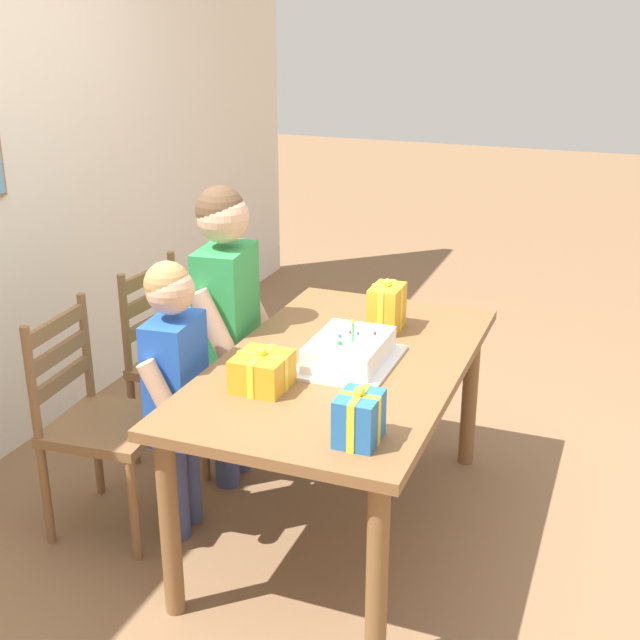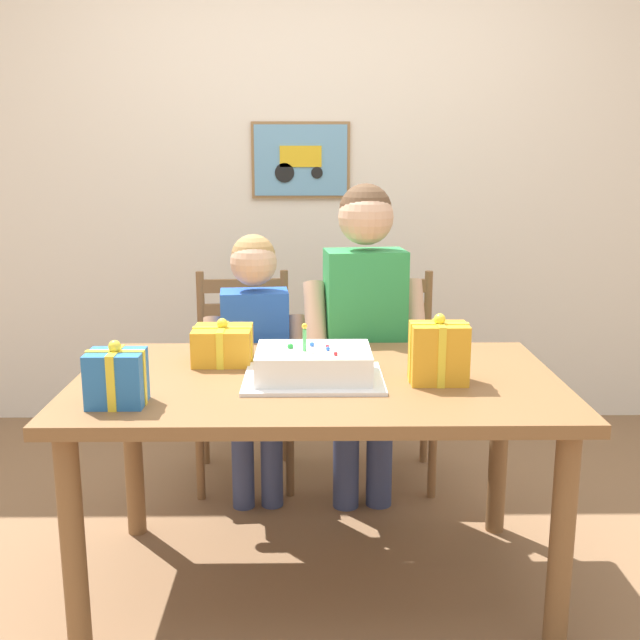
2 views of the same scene
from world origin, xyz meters
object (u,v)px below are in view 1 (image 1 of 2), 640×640
object	(u,v)px
dining_table	(342,383)
birthday_cake	(349,351)
child_younger	(176,374)
gift_box_red_large	(262,371)
chair_right	(180,361)
gift_box_corner_small	(359,418)
child_older	(227,308)
gift_box_beside_cake	(387,308)
chair_left	(99,420)

from	to	relation	value
dining_table	birthday_cake	size ratio (longest dim) A/B	3.53
dining_table	child_younger	distance (m)	0.64
gift_box_red_large	chair_right	xyz separation A→B (m)	(0.64, 0.72, -0.33)
dining_table	gift_box_corner_small	size ratio (longest dim) A/B	8.07
birthday_cake	gift_box_corner_small	distance (m)	0.61
child_younger	gift_box_red_large	bearing A→B (deg)	-101.27
gift_box_corner_small	child_younger	xyz separation A→B (m)	(0.33, 0.85, -0.13)
chair_right	child_younger	bearing A→B (deg)	-150.37
dining_table	child_older	world-z (taller)	child_older
gift_box_beside_cake	child_younger	xyz separation A→B (m)	(-0.62, 0.64, -0.14)
gift_box_red_large	chair_right	distance (m)	1.02
birthday_cake	chair_left	xyz separation A→B (m)	(-0.31, 0.94, -0.32)
gift_box_red_large	child_older	world-z (taller)	child_older
dining_table	chair_right	distance (m)	0.97
gift_box_corner_small	chair_right	world-z (taller)	gift_box_corner_small
chair_left	child_younger	distance (m)	0.40
dining_table	birthday_cake	distance (m)	0.14
gift_box_red_large	gift_box_beside_cake	xyz separation A→B (m)	(0.70, -0.24, 0.03)
chair_right	child_older	xyz separation A→B (m)	(-0.12, -0.32, 0.34)
gift_box_red_large	dining_table	bearing A→B (deg)	-29.74
dining_table	gift_box_corner_small	distance (m)	0.65
gift_box_beside_cake	chair_right	bearing A→B (deg)	93.65
birthday_cake	child_older	world-z (taller)	child_older
chair_right	child_younger	distance (m)	0.68
birthday_cake	gift_box_beside_cake	distance (m)	0.39
chair_right	child_younger	world-z (taller)	child_younger
gift_box_red_large	gift_box_beside_cake	distance (m)	0.74
birthday_cake	gift_box_corner_small	size ratio (longest dim) A/B	2.28
gift_box_beside_cake	child_younger	world-z (taller)	child_younger
gift_box_corner_small	chair_left	xyz separation A→B (m)	(0.26, 1.16, -0.35)
gift_box_red_large	child_older	distance (m)	0.65
gift_box_corner_small	chair_left	bearing A→B (deg)	77.64
gift_box_beside_cake	chair_right	size ratio (longest dim) A/B	0.24
chair_left	child_older	size ratio (longest dim) A/B	0.69
child_older	gift_box_red_large	bearing A→B (deg)	-142.11
gift_box_beside_cake	gift_box_corner_small	xyz separation A→B (m)	(-0.95, -0.20, -0.02)
gift_box_corner_small	child_older	distance (m)	1.14
gift_box_beside_cake	gift_box_corner_small	world-z (taller)	gift_box_beside_cake
dining_table	gift_box_beside_cake	world-z (taller)	gift_box_beside_cake
gift_box_corner_small	chair_right	distance (m)	1.51
birthday_cake	chair_left	distance (m)	1.03
dining_table	chair_left	distance (m)	0.98
chair_left	chair_right	distance (m)	0.64
gift_box_red_large	chair_left	xyz separation A→B (m)	(0.00, 0.72, -0.33)
gift_box_red_large	gift_box_corner_small	xyz separation A→B (m)	(-0.25, -0.44, 0.02)
chair_right	child_older	bearing A→B (deg)	-111.28
birthday_cake	gift_box_red_large	xyz separation A→B (m)	(-0.31, 0.22, 0.01)
birthday_cake	child_older	bearing A→B (deg)	71.62
gift_box_corner_small	dining_table	bearing A→B (deg)	24.37
chair_left	child_younger	size ratio (longest dim) A/B	0.81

